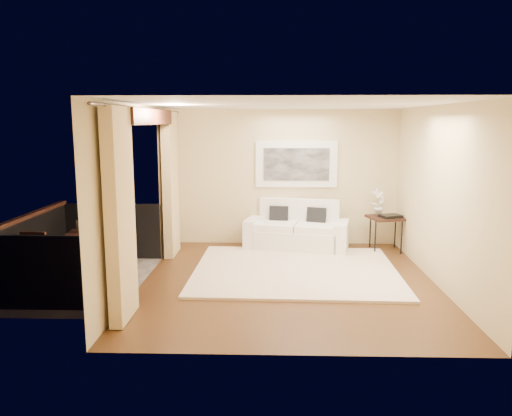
{
  "coord_description": "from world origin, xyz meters",
  "views": [
    {
      "loc": [
        -0.28,
        -7.46,
        2.44
      ],
      "look_at": [
        -0.52,
        0.62,
        1.05
      ],
      "focal_mm": 35.0,
      "sensor_mm": 36.0,
      "label": 1
    }
  ],
  "objects_px": {
    "sofa": "(297,232)",
    "balcony_chair_near": "(31,259)",
    "side_table": "(386,220)",
    "orchid": "(379,202)",
    "bistro_table": "(87,238)",
    "ice_bucket": "(82,226)",
    "balcony_chair_far": "(108,230)"
  },
  "relations": [
    {
      "from": "bistro_table",
      "to": "sofa",
      "type": "bearing_deg",
      "value": 32.08
    },
    {
      "from": "sofa",
      "to": "orchid",
      "type": "height_order",
      "value": "orchid"
    },
    {
      "from": "side_table",
      "to": "bistro_table",
      "type": "bearing_deg",
      "value": -158.68
    },
    {
      "from": "sofa",
      "to": "balcony_chair_near",
      "type": "distance_m",
      "value": 4.81
    },
    {
      "from": "sofa",
      "to": "balcony_chair_near",
      "type": "height_order",
      "value": "sofa"
    },
    {
      "from": "side_table",
      "to": "bistro_table",
      "type": "distance_m",
      "value": 5.41
    },
    {
      "from": "sofa",
      "to": "bistro_table",
      "type": "bearing_deg",
      "value": -135.92
    },
    {
      "from": "side_table",
      "to": "bistro_table",
      "type": "relative_size",
      "value": 0.99
    },
    {
      "from": "ice_bucket",
      "to": "sofa",
      "type": "bearing_deg",
      "value": 30.25
    },
    {
      "from": "bistro_table",
      "to": "ice_bucket",
      "type": "distance_m",
      "value": 0.23
    },
    {
      "from": "side_table",
      "to": "orchid",
      "type": "relative_size",
      "value": 1.42
    },
    {
      "from": "balcony_chair_far",
      "to": "balcony_chair_near",
      "type": "xyz_separation_m",
      "value": [
        -0.59,
        -1.57,
        -0.08
      ]
    },
    {
      "from": "sofa",
      "to": "ice_bucket",
      "type": "distance_m",
      "value": 4.04
    },
    {
      "from": "side_table",
      "to": "bistro_table",
      "type": "xyz_separation_m",
      "value": [
        -5.04,
        -1.97,
        0.06
      ]
    },
    {
      "from": "balcony_chair_far",
      "to": "ice_bucket",
      "type": "bearing_deg",
      "value": 70.07
    },
    {
      "from": "balcony_chair_far",
      "to": "balcony_chair_near",
      "type": "bearing_deg",
      "value": 57.72
    },
    {
      "from": "bistro_table",
      "to": "ice_bucket",
      "type": "bearing_deg",
      "value": 140.31
    },
    {
      "from": "sofa",
      "to": "side_table",
      "type": "height_order",
      "value": "sofa"
    },
    {
      "from": "sofa",
      "to": "balcony_chair_far",
      "type": "height_order",
      "value": "balcony_chair_far"
    },
    {
      "from": "orchid",
      "to": "balcony_chair_far",
      "type": "xyz_separation_m",
      "value": [
        -4.9,
        -1.21,
        -0.33
      ]
    },
    {
      "from": "side_table",
      "to": "balcony_chair_near",
      "type": "distance_m",
      "value": 6.2
    },
    {
      "from": "balcony_chair_far",
      "to": "balcony_chair_near",
      "type": "distance_m",
      "value": 1.68
    },
    {
      "from": "balcony_chair_near",
      "to": "ice_bucket",
      "type": "bearing_deg",
      "value": 64.17
    },
    {
      "from": "orchid",
      "to": "sofa",
      "type": "bearing_deg",
      "value": -179.25
    },
    {
      "from": "side_table",
      "to": "orchid",
      "type": "distance_m",
      "value": 0.38
    },
    {
      "from": "side_table",
      "to": "ice_bucket",
      "type": "relative_size",
      "value": 3.73
    },
    {
      "from": "bistro_table",
      "to": "ice_bucket",
      "type": "relative_size",
      "value": 3.76
    },
    {
      "from": "side_table",
      "to": "balcony_chair_far",
      "type": "height_order",
      "value": "balcony_chair_far"
    },
    {
      "from": "side_table",
      "to": "balcony_chair_far",
      "type": "relative_size",
      "value": 0.72
    },
    {
      "from": "orchid",
      "to": "ice_bucket",
      "type": "bearing_deg",
      "value": -157.91
    },
    {
      "from": "balcony_chair_far",
      "to": "ice_bucket",
      "type": "xyz_separation_m",
      "value": [
        -0.12,
        -0.83,
        0.25
      ]
    },
    {
      "from": "bistro_table",
      "to": "ice_bucket",
      "type": "height_order",
      "value": "ice_bucket"
    }
  ]
}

